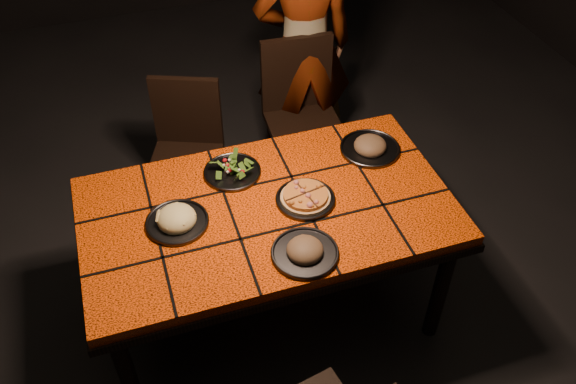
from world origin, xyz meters
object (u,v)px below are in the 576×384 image
object	(u,v)px
dining_table	(268,219)
chair_far_right	(301,107)
diner	(304,47)
chair_far_left	(187,143)
plate_pasta	(177,220)
plate_pizza	(305,198)

from	to	relation	value
dining_table	chair_far_right	xyz separation A→B (m)	(0.49, 0.95, -0.14)
chair_far_right	diner	xyz separation A→B (m)	(0.08, 0.19, 0.27)
chair_far_right	diner	size ratio (longest dim) A/B	0.58
chair_far_left	chair_far_right	bearing A→B (deg)	27.38
chair_far_right	plate_pasta	xyz separation A→B (m)	(-0.87, -0.93, 0.24)
diner	plate_pasta	distance (m)	1.48
chair_far_left	diner	size ratio (longest dim) A/B	0.53
dining_table	chair_far_right	distance (m)	1.08
dining_table	diner	distance (m)	1.28
dining_table	diner	xyz separation A→B (m)	(0.57, 1.14, 0.13)
chair_far_right	dining_table	bearing A→B (deg)	-113.73
dining_table	plate_pizza	xyz separation A→B (m)	(0.17, -0.02, 0.10)
chair_far_left	diner	distance (m)	0.88
plate_pasta	dining_table	bearing A→B (deg)	-2.70
chair_far_left	plate_pizza	xyz separation A→B (m)	(0.38, -0.90, 0.29)
dining_table	chair_far_right	world-z (taller)	chair_far_right
diner	plate_pasta	world-z (taller)	diner
chair_far_left	chair_far_right	distance (m)	0.70
plate_pizza	plate_pasta	size ratio (longest dim) A/B	0.98
plate_pizza	plate_pasta	bearing A→B (deg)	176.27
dining_table	plate_pasta	distance (m)	0.40
plate_pasta	plate_pizza	bearing A→B (deg)	-3.73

